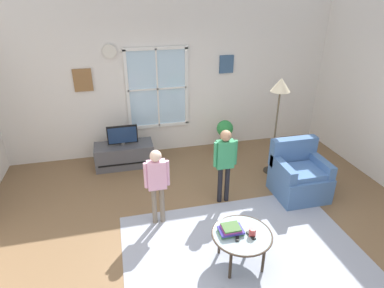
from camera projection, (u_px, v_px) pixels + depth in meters
The scene contains 15 objects.
ground_plane at pixel (216, 246), 4.20m from camera, with size 6.87×6.41×0.02m, color brown.
back_wall at pixel (171, 77), 6.15m from camera, with size 6.27×0.17×2.97m.
area_rug at pixel (241, 249), 4.13m from camera, with size 2.97×1.99×0.01m, color #999EAD.
tv_stand at pixel (124, 155), 6.00m from camera, with size 1.05×0.49×0.43m.
television at pixel (122, 135), 5.82m from camera, with size 0.54×0.08×0.36m.
armchair at pixel (299, 176), 5.11m from camera, with size 0.76×0.74×0.87m.
coffee_table at pixel (242, 236), 3.76m from camera, with size 0.71×0.71×0.44m.
book_stack at pixel (231, 230), 3.75m from camera, with size 0.28×0.19×0.09m.
cup at pixel (252, 232), 3.70m from camera, with size 0.08×0.08×0.10m, color #BF3F3F.
remote_near_books at pixel (237, 237), 3.69m from camera, with size 0.04×0.14×0.02m, color black.
remote_near_cup at pixel (251, 235), 3.71m from camera, with size 0.04×0.14×0.02m, color black.
person_pink_shirt at pixel (157, 179), 4.30m from camera, with size 0.34×0.16×1.14m.
person_green_shirt at pixel (225, 158), 4.75m from camera, with size 0.36×0.16×1.20m.
potted_plant_by_window at pixel (224, 137), 6.41m from camera, with size 0.33×0.33×0.69m.
floor_lamp at pixel (280, 95), 5.27m from camera, with size 0.32×0.32×1.71m.
Camera 1 is at (-1.06, -3.05, 3.00)m, focal length 30.33 mm.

